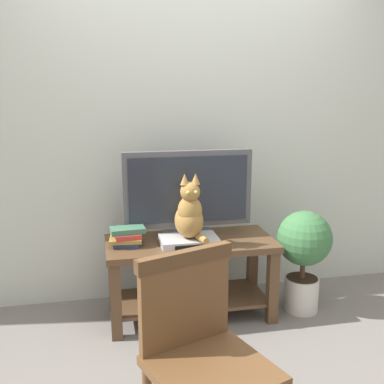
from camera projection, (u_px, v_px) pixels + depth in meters
ground_plane at (224, 362)px, 2.68m from camera, size 12.00×12.00×0.00m
back_wall at (188, 112)px, 3.37m from camera, size 7.00×0.12×2.80m
tv_stand at (191, 265)px, 3.15m from camera, size 1.15×0.52×0.56m
tv at (188, 192)px, 3.12m from camera, size 0.89×0.20×0.61m
media_box at (189, 241)px, 3.02m from camera, size 0.38×0.25×0.05m
cat at (190, 214)px, 2.97m from camera, size 0.19×0.29×0.44m
wooden_chair at (200, 346)px, 1.85m from camera, size 0.57×0.57×0.93m
book_stack at (127, 236)px, 3.00m from camera, size 0.24×0.20×0.12m
potted_plant at (304, 250)px, 3.21m from camera, size 0.39×0.39×0.74m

